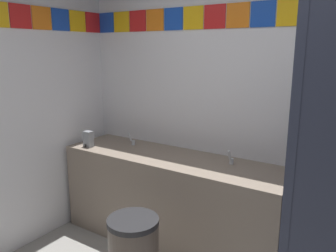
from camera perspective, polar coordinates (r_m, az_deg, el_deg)
wall_back at (r=3.02m, az=15.15°, el=3.52°), size 3.63×0.09×2.72m
vanity_counter at (r=3.28m, az=0.59°, el=-12.26°), size 2.17×0.61×0.87m
faucet_left at (r=3.48m, az=-6.12°, el=-2.44°), size 0.04×0.10×0.14m
faucet_right at (r=2.94m, az=10.53°, el=-5.47°), size 0.04×0.10×0.14m
soap_dispenser at (r=3.51m, az=-13.31°, el=-2.15°), size 0.09×0.09×0.16m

